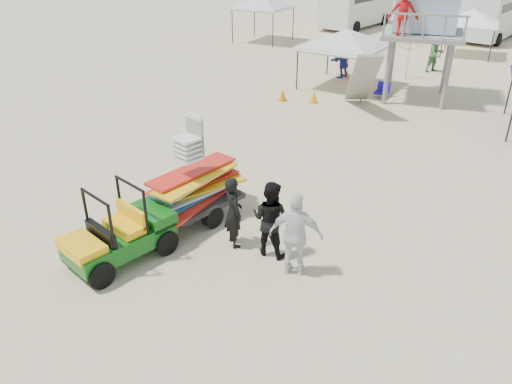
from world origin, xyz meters
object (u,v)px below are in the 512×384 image
Objects in this scene: surf_trailer at (195,183)px; man_left at (233,212)px; lifeguard_tower at (426,7)px; utility_cart at (116,229)px.

man_left is (1.52, -0.30, -0.12)m from surf_trailer.
lifeguard_tower is (-0.02, 13.06, 2.74)m from surf_trailer.
utility_cart is 2.54m from man_left.
lifeguard_tower reaches higher than surf_trailer.
lifeguard_tower is at bearing -55.66° from man_left.
man_left is at bearing -83.45° from lifeguard_tower.
man_left is (1.52, 2.03, 0.05)m from utility_cart.
surf_trailer reaches higher than utility_cart.
surf_trailer reaches higher than man_left.
surf_trailer is 0.54× the size of lifeguard_tower.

